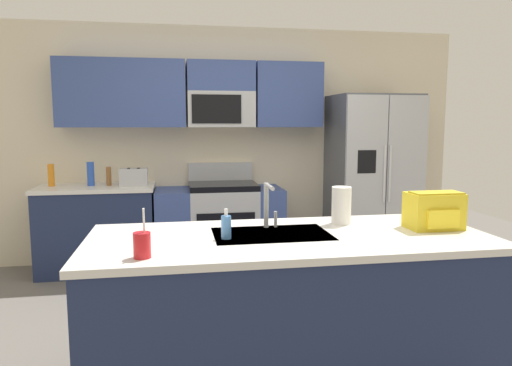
% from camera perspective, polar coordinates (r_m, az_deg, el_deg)
% --- Properties ---
extents(ground_plane, '(9.00, 9.00, 0.00)m').
position_cam_1_polar(ground_plane, '(3.61, 1.75, -18.01)').
color(ground_plane, '#66605B').
rests_on(ground_plane, ground).
extents(kitchen_wall_unit, '(5.20, 0.43, 2.60)m').
position_cam_1_polar(kitchen_wall_unit, '(5.31, -4.23, 6.52)').
color(kitchen_wall_unit, beige).
rests_on(kitchen_wall_unit, ground).
extents(back_counter, '(1.18, 0.63, 0.90)m').
position_cam_1_polar(back_counter, '(5.18, -18.69, -5.26)').
color(back_counter, '#1E2A4D').
rests_on(back_counter, ground).
extents(range_oven, '(1.36, 0.61, 1.10)m').
position_cam_1_polar(range_oven, '(5.14, -4.44, -5.08)').
color(range_oven, '#B7BABF').
rests_on(range_oven, ground).
extents(refrigerator, '(0.90, 0.76, 1.85)m').
position_cam_1_polar(refrigerator, '(5.42, 13.92, 0.54)').
color(refrigerator, '#4C4F54').
rests_on(refrigerator, ground).
extents(island_counter, '(2.32, 0.97, 0.90)m').
position_cam_1_polar(island_counter, '(2.88, 4.09, -15.01)').
color(island_counter, '#1E2A4D').
rests_on(island_counter, ground).
extents(toaster, '(0.28, 0.16, 0.18)m').
position_cam_1_polar(toaster, '(5.00, -14.64, 0.71)').
color(toaster, '#B7BABF').
rests_on(toaster, back_counter).
extents(pepper_mill, '(0.05, 0.05, 0.19)m').
position_cam_1_polar(pepper_mill, '(5.08, -17.47, 0.78)').
color(pepper_mill, brown).
rests_on(pepper_mill, back_counter).
extents(bottle_blue, '(0.07, 0.07, 0.25)m').
position_cam_1_polar(bottle_blue, '(5.13, -19.46, 1.06)').
color(bottle_blue, blue).
rests_on(bottle_blue, back_counter).
extents(bottle_orange, '(0.06, 0.06, 0.23)m').
position_cam_1_polar(bottle_orange, '(5.24, -23.65, 0.88)').
color(bottle_orange, orange).
rests_on(bottle_orange, back_counter).
extents(sink_faucet, '(0.09, 0.21, 0.28)m').
position_cam_1_polar(sink_faucet, '(2.87, 1.47, -2.26)').
color(sink_faucet, '#B7BABF').
rests_on(sink_faucet, island_counter).
extents(drink_cup_red, '(0.08, 0.08, 0.24)m').
position_cam_1_polar(drink_cup_red, '(2.33, -13.69, -7.32)').
color(drink_cup_red, red).
rests_on(drink_cup_red, island_counter).
extents(soap_dispenser, '(0.06, 0.06, 0.17)m').
position_cam_1_polar(soap_dispenser, '(2.64, -3.66, -5.33)').
color(soap_dispenser, '#4C8CD8').
rests_on(soap_dispenser, island_counter).
extents(paper_towel_roll, '(0.12, 0.12, 0.24)m').
position_cam_1_polar(paper_towel_roll, '(3.05, 10.34, -2.70)').
color(paper_towel_roll, white).
rests_on(paper_towel_roll, island_counter).
extents(backpack, '(0.32, 0.22, 0.23)m').
position_cam_1_polar(backpack, '(3.07, 20.86, -3.06)').
color(backpack, yellow).
rests_on(backpack, island_counter).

